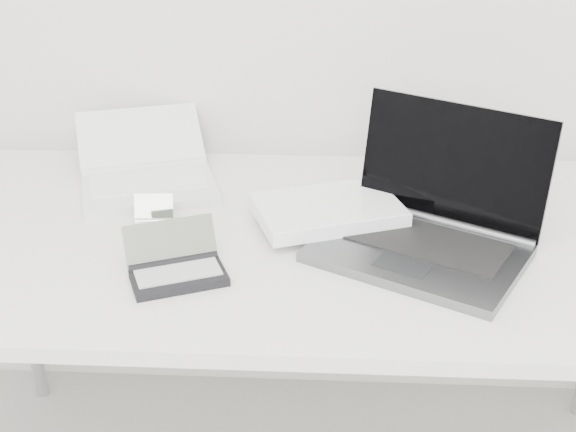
{
  "coord_description": "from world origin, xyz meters",
  "views": [
    {
      "loc": [
        0.04,
        0.14,
        1.5
      ],
      "look_at": [
        -0.03,
        1.51,
        0.79
      ],
      "focal_mm": 50.0,
      "sensor_mm": 36.0,
      "label": 1
    }
  ],
  "objects_px": {
    "laptop_large": "(392,221)",
    "netbook_open_white": "(147,174)",
    "palmtop_charcoal": "(176,268)",
    "desk": "(304,254)"
  },
  "relations": [
    {
      "from": "laptop_large",
      "to": "netbook_open_white",
      "type": "relative_size",
      "value": 1.38
    },
    {
      "from": "laptop_large",
      "to": "netbook_open_white",
      "type": "bearing_deg",
      "value": -174.93
    },
    {
      "from": "desk",
      "to": "netbook_open_white",
      "type": "relative_size",
      "value": 3.76
    },
    {
      "from": "desk",
      "to": "laptop_large",
      "type": "xyz_separation_m",
      "value": [
        0.17,
        -0.01,
        0.09
      ]
    },
    {
      "from": "desk",
      "to": "netbook_open_white",
      "type": "distance_m",
      "value": 0.43
    },
    {
      "from": "netbook_open_white",
      "to": "laptop_large",
      "type": "bearing_deg",
      "value": -40.85
    },
    {
      "from": "desk",
      "to": "netbook_open_white",
      "type": "height_order",
      "value": "netbook_open_white"
    },
    {
      "from": "desk",
      "to": "palmtop_charcoal",
      "type": "xyz_separation_m",
      "value": [
        -0.23,
        -0.18,
        0.06
      ]
    },
    {
      "from": "netbook_open_white",
      "to": "palmtop_charcoal",
      "type": "xyz_separation_m",
      "value": [
        0.14,
        -0.39,
        -0.01
      ]
    },
    {
      "from": "netbook_open_white",
      "to": "palmtop_charcoal",
      "type": "bearing_deg",
      "value": -88.29
    }
  ]
}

